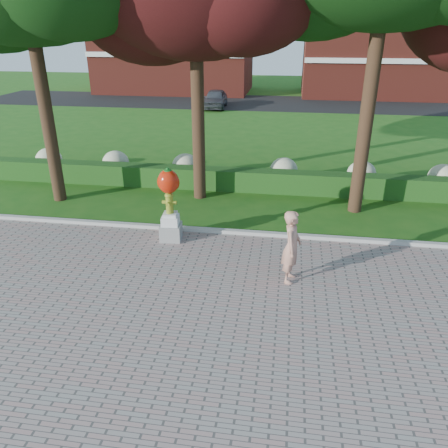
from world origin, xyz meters
name	(u,v)px	position (x,y,z in m)	size (l,w,h in m)	color
ground	(232,289)	(0.00, 0.00, 0.00)	(100.00, 100.00, 0.00)	#1E5615
walkway	(198,426)	(0.00, -4.00, 0.02)	(40.00, 14.00, 0.04)	gray
curb	(245,233)	(0.00, 3.00, 0.07)	(40.00, 0.18, 0.15)	#ADADA5
lawn_hedge	(256,181)	(0.00, 7.00, 0.40)	(24.00, 0.70, 0.80)	#134215
hydrangea_row	(273,170)	(0.57, 8.00, 0.55)	(20.10, 1.10, 0.99)	#B4BC8F
street	(277,103)	(0.00, 28.00, 0.01)	(50.00, 8.00, 0.02)	black
building_left	(175,52)	(-10.00, 34.00, 3.50)	(14.00, 8.00, 7.00)	maroon
building_right	(372,58)	(8.00, 34.00, 3.20)	(12.00, 8.00, 6.40)	maroon
hydrant_sculpture	(169,203)	(-2.12, 2.34, 1.20)	(0.64, 0.64, 2.19)	gray
woman	(292,247)	(1.36, 0.58, 0.96)	(0.67, 0.44, 1.84)	tan
parked_car	(215,99)	(-4.64, 25.00, 0.70)	(1.60, 3.98, 1.36)	#43454B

